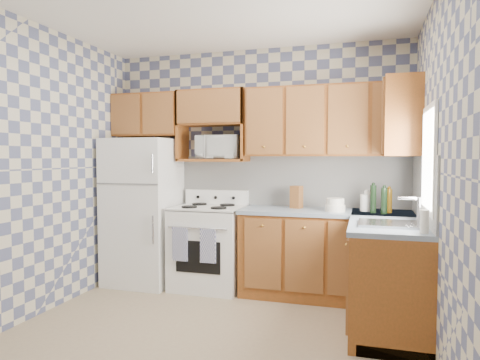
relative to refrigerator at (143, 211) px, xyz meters
name	(u,v)px	position (x,y,z in m)	size (l,w,h in m)	color
floor	(208,338)	(1.27, -1.25, -0.84)	(3.40, 3.40, 0.00)	#8F765D
back_wall	(257,168)	(1.27, 0.35, 0.51)	(3.40, 0.02, 2.70)	#4F567A
right_wall	(440,174)	(2.97, -1.25, 0.51)	(0.02, 3.20, 2.70)	#4F567A
backsplash_back	(291,181)	(1.68, 0.34, 0.36)	(2.60, 0.01, 0.56)	white
backsplash_right	(423,188)	(2.96, -0.45, 0.36)	(0.01, 1.60, 0.56)	white
refrigerator	(143,211)	(0.00, 0.00, 0.00)	(0.75, 0.70, 1.68)	white
stove_body	(209,248)	(0.80, 0.03, -0.39)	(0.76, 0.65, 0.90)	white
cooktop	(209,208)	(0.80, 0.03, 0.07)	(0.76, 0.65, 0.03)	silver
backguard	(217,197)	(0.80, 0.30, 0.16)	(0.76, 0.08, 0.17)	white
dish_towel_left	(180,244)	(0.61, -0.32, -0.29)	(0.17, 0.03, 0.36)	navy
dish_towel_right	(208,246)	(0.93, -0.32, -0.29)	(0.17, 0.03, 0.36)	navy
base_cabinets_back	(326,256)	(2.10, 0.05, -0.40)	(1.75, 0.60, 0.88)	brown
base_cabinets_right	(386,272)	(2.67, -0.45, -0.40)	(0.60, 1.60, 0.88)	brown
countertop_back	(326,212)	(2.10, 0.05, 0.06)	(1.77, 0.63, 0.04)	slate
countertop_right	(387,221)	(2.67, -0.45, 0.06)	(0.63, 1.60, 0.04)	slate
upper_cabinets_back	(328,121)	(2.10, 0.19, 1.01)	(1.75, 0.33, 0.74)	brown
upper_cabinets_fridge	(149,115)	(-0.02, 0.19, 1.13)	(0.82, 0.33, 0.50)	brown
upper_cabinets_right	(401,118)	(2.81, 0.00, 1.01)	(0.33, 0.70, 0.74)	brown
microwave_shelf	(213,160)	(0.80, 0.19, 0.60)	(0.80, 0.33, 0.03)	brown
microwave	(219,147)	(0.86, 0.21, 0.74)	(0.49, 0.33, 0.27)	white
sink	(389,224)	(2.67, -0.80, 0.09)	(0.48, 0.40, 0.03)	#B7B7BC
window	(429,160)	(2.96, -0.80, 0.61)	(0.02, 0.66, 0.86)	white
bottle_0	(373,199)	(2.56, -0.03, 0.22)	(0.06, 0.06, 0.27)	black
bottle_1	(384,201)	(2.66, -0.09, 0.21)	(0.06, 0.06, 0.26)	black
bottle_2	(389,201)	(2.71, 0.01, 0.20)	(0.06, 0.06, 0.24)	#5A3C0A
knife_block	(296,197)	(1.77, 0.14, 0.20)	(0.11, 0.11, 0.24)	brown
electric_kettle	(367,203)	(2.50, 0.09, 0.16)	(0.13, 0.13, 0.17)	white
food_containers	(335,205)	(2.19, -0.03, 0.15)	(0.20, 0.20, 0.13)	silver
soap_bottle	(424,222)	(2.89, -1.14, 0.17)	(0.06, 0.06, 0.17)	silver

